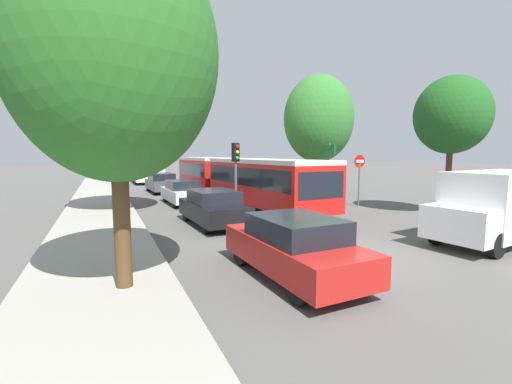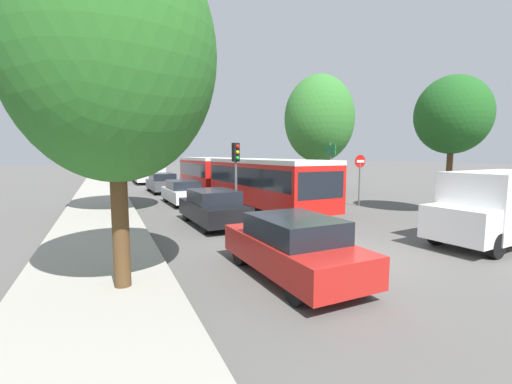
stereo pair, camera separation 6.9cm
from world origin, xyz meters
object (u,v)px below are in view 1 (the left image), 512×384
(queued_car_red, at_px, (294,246))
(direction_sign_post, at_px, (329,159))
(traffic_light, at_px, (236,162))
(city_bus_rear, at_px, (144,167))
(tree_right_mid, at_px, (317,121))
(tree_left_near, at_px, (111,59))
(tree_right_near, at_px, (452,117))
(queued_car_black, at_px, (213,207))
(no_entry_sign, at_px, (359,172))
(queued_car_white, at_px, (182,192))
(articulated_bus, at_px, (236,176))
(queued_car_graphite, at_px, (161,183))
(white_van, at_px, (498,205))
(tree_left_mid, at_px, (114,111))

(queued_car_red, relative_size, direction_sign_post, 1.17)
(traffic_light, bearing_deg, queued_car_red, -26.67)
(city_bus_rear, relative_size, tree_right_mid, 1.35)
(tree_left_near, distance_m, tree_right_near, 14.95)
(queued_car_black, relative_size, no_entry_sign, 1.49)
(queued_car_white, bearing_deg, articulated_bus, -78.95)
(queued_car_white, bearing_deg, queued_car_black, 176.83)
(city_bus_rear, distance_m, no_entry_sign, 24.95)
(queued_car_red, distance_m, traffic_light, 9.20)
(traffic_light, xyz_separation_m, tree_right_near, (8.85, -4.66, 2.06))
(articulated_bus, bearing_deg, no_entry_sign, 40.63)
(articulated_bus, distance_m, queued_car_graphite, 6.93)
(queued_car_red, relative_size, tree_left_near, 0.58)
(no_entry_sign, bearing_deg, queued_car_black, -79.32)
(white_van, xyz_separation_m, traffic_light, (-5.64, 8.80, 1.26))
(queued_car_black, height_order, no_entry_sign, no_entry_sign)
(white_van, relative_size, direction_sign_post, 1.44)
(white_van, height_order, traffic_light, traffic_light)
(queued_car_white, xyz_separation_m, no_entry_sign, (8.78, -4.60, 1.18))
(tree_left_mid, xyz_separation_m, tree_right_near, (14.14, -6.91, -0.36))
(white_van, xyz_separation_m, direction_sign_post, (1.99, 11.72, 1.31))
(queued_car_graphite, bearing_deg, city_bus_rear, -2.61)
(articulated_bus, height_order, no_entry_sign, no_entry_sign)
(city_bus_rear, distance_m, queued_car_white, 18.75)
(queued_car_graphite, distance_m, no_entry_sign, 14.39)
(direction_sign_post, xyz_separation_m, tree_right_mid, (1.07, 3.08, 2.73))
(no_entry_sign, relative_size, tree_left_near, 0.39)
(traffic_light, relative_size, direction_sign_post, 0.94)
(queued_car_black, xyz_separation_m, queued_car_graphite, (-0.03, 12.92, 0.01))
(tree_left_mid, bearing_deg, queued_car_red, -73.09)
(articulated_bus, relative_size, tree_left_near, 2.41)
(tree_right_near, bearing_deg, direction_sign_post, 99.17)
(queued_car_graphite, xyz_separation_m, traffic_light, (1.93, -10.50, 1.76))
(no_entry_sign, bearing_deg, direction_sign_post, 169.80)
(queued_car_white, relative_size, traffic_light, 1.18)
(city_bus_rear, height_order, tree_left_mid, tree_left_mid)
(direction_sign_post, bearing_deg, tree_right_near, 107.14)
(queued_car_graphite, bearing_deg, queued_car_white, 178.95)
(articulated_bus, height_order, white_van, articulated_bus)
(traffic_light, xyz_separation_m, direction_sign_post, (7.63, 2.91, 0.05))
(queued_car_white, distance_m, direction_sign_post, 9.66)
(tree_left_near, relative_size, tree_left_mid, 0.94)
(queued_car_white, relative_size, tree_left_near, 0.55)
(articulated_bus, relative_size, no_entry_sign, 6.24)
(queued_car_white, relative_size, direction_sign_post, 1.12)
(articulated_bus, height_order, queued_car_graphite, articulated_bus)
(traffic_light, bearing_deg, white_van, 18.30)
(tree_right_mid, bearing_deg, queued_car_red, -125.66)
(direction_sign_post, xyz_separation_m, tree_left_near, (-13.30, -11.12, 2.11))
(queued_car_black, relative_size, white_van, 0.81)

